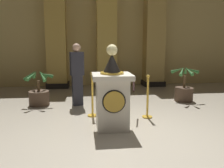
# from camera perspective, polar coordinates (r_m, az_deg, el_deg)

# --- Properties ---
(ground_plane) EXTENTS (12.94, 12.94, 0.00)m
(ground_plane) POSITION_cam_1_polar(r_m,az_deg,el_deg) (5.14, 4.16, -10.37)
(ground_plane) COLOR #B2A893
(back_wall) EXTENTS (12.94, 0.16, 4.00)m
(back_wall) POSITION_cam_1_polar(r_m,az_deg,el_deg) (10.29, -1.57, 10.93)
(back_wall) COLOR tan
(back_wall) RESTS_ON ground_plane
(pedestal_clock) EXTENTS (0.79, 0.79, 1.73)m
(pedestal_clock) POSITION_cam_1_polar(r_m,az_deg,el_deg) (4.97, 0.01, -2.81)
(pedestal_clock) COLOR silver
(pedestal_clock) RESTS_ON ground_plane
(stanchion_near) EXTENTS (0.24, 0.24, 1.03)m
(stanchion_near) POSITION_cam_1_polar(r_m,az_deg,el_deg) (5.82, 8.31, -4.38)
(stanchion_near) COLOR gold
(stanchion_near) RESTS_ON ground_plane
(stanchion_far) EXTENTS (0.24, 0.24, 1.08)m
(stanchion_far) POSITION_cam_1_polar(r_m,az_deg,el_deg) (5.89, -4.60, -3.93)
(stanchion_far) COLOR gold
(stanchion_far) RESTS_ON ground_plane
(velvet_rope) EXTENTS (0.82, 0.80, 0.22)m
(velvet_rope) POSITION_cam_1_polar(r_m,az_deg,el_deg) (5.73, 1.84, -0.12)
(velvet_rope) COLOR black
(column_left) EXTENTS (0.90, 0.90, 3.84)m
(column_left) POSITION_cam_1_polar(r_m,az_deg,el_deg) (9.92, -12.87, 10.21)
(column_left) COLOR black
(column_left) RESTS_ON ground_plane
(column_right) EXTENTS (0.91, 0.91, 3.84)m
(column_right) POSITION_cam_1_polar(r_m,az_deg,el_deg) (10.28, 9.74, 10.28)
(column_right) COLOR black
(column_right) RESTS_ON ground_plane
(column_centre_rear) EXTENTS (0.92, 0.92, 3.84)m
(column_centre_rear) POSITION_cam_1_polar(r_m,az_deg,el_deg) (9.91, -1.36, 10.45)
(column_centre_rear) COLOR black
(column_centre_rear) RESTS_ON ground_plane
(potted_palm_left) EXTENTS (0.83, 0.73, 1.05)m
(potted_palm_left) POSITION_cam_1_polar(r_m,az_deg,el_deg) (7.23, -16.73, -2.34)
(potted_palm_left) COLOR #4C3828
(potted_palm_left) RESTS_ON ground_plane
(potted_palm_right) EXTENTS (0.80, 0.81, 1.12)m
(potted_palm_right) POSITION_cam_1_polar(r_m,az_deg,el_deg) (7.73, 16.51, -1.52)
(potted_palm_right) COLOR #4C3828
(potted_palm_right) RESTS_ON ground_plane
(bystander_guest) EXTENTS (0.41, 0.31, 1.74)m
(bystander_guest) POSITION_cam_1_polar(r_m,az_deg,el_deg) (6.89, -8.18, 2.62)
(bystander_guest) COLOR #26262D
(bystander_guest) RESTS_ON ground_plane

